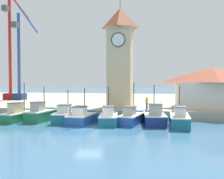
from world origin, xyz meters
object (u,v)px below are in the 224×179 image
Objects in this scene: fishing_boat_left_outer at (41,114)px; port_crane_near at (20,66)px; fishing_boat_far_left at (20,115)px; fishing_boat_mid_right at (132,117)px; fishing_boat_left_inner at (66,115)px; clock_tower at (120,55)px; fishing_boat_center at (108,118)px; fishing_boat_right_outer at (180,119)px; fishing_boat_mid_left at (82,117)px; warehouse_right at (213,87)px; fishing_boat_right_inner at (155,117)px; port_crane_far at (11,58)px; dock_worker_near_tower at (147,103)px.

port_crane_near is (-12.45, 17.24, 6.66)m from fishing_boat_left_outer.
fishing_boat_far_left is 1.00× the size of fishing_boat_mid_right.
fishing_boat_left_inner is 11.66m from clock_tower.
fishing_boat_mid_right reaches higher than fishing_boat_left_outer.
fishing_boat_right_outer is (7.36, 0.02, 0.05)m from fishing_boat_center.
warehouse_right is (15.34, 9.74, 3.16)m from fishing_boat_mid_left.
fishing_boat_right_outer reaches higher than fishing_boat_left_inner.
clock_tower is at bearing -25.61° from port_crane_near.
port_crane_near is (-27.89, 18.14, 6.71)m from fishing_boat_right_outer.
fishing_boat_left_outer is 13.20m from clock_tower.
fishing_boat_center is 16.19m from warehouse_right.
fishing_boat_right_outer is 0.29× the size of port_crane_near.
fishing_boat_right_outer is at bearing -15.43° from fishing_boat_right_inner.
fishing_boat_mid_right is at bearing -71.87° from clock_tower.
fishing_boat_left_inner is 12.42m from fishing_boat_right_outer.
fishing_boat_mid_left is at bearing -42.69° from port_crane_far.
clock_tower reaches higher than fishing_boat_center.
fishing_boat_left_outer is at bearing 172.01° from fishing_boat_mid_left.
fishing_boat_right_outer is 6.78m from dock_worker_near_tower.
fishing_boat_far_left is 0.99× the size of fishing_boat_left_inner.
clock_tower reaches higher than fishing_boat_mid_right.
port_crane_near is at bearing 2.65° from port_crane_far.
fishing_boat_left_outer is 12.81m from dock_worker_near_tower.
port_crane_far reaches higher than port_crane_near.
port_crane_far is (-17.29, 17.18, 8.15)m from fishing_boat_left_inner.
fishing_boat_center is 0.95× the size of fishing_boat_right_inner.
fishing_boat_right_inner reaches higher than fishing_boat_center.
warehouse_right reaches higher than fishing_boat_left_outer.
clock_tower reaches higher than fishing_boat_right_inner.
clock_tower is at bearing 108.13° from fishing_boat_mid_right.
fishing_boat_right_inner is at bearing -129.42° from warehouse_right.
fishing_boat_left_inner is 0.54× the size of warehouse_right.
fishing_boat_mid_left is 26.03m from port_crane_near.
port_crane_near is at bearing 131.91° from fishing_boat_left_inner.
fishing_boat_mid_left is at bearing -2.42° from fishing_boat_far_left.
fishing_boat_right_inner is (7.77, 0.52, 0.10)m from fishing_boat_mid_left.
fishing_boat_right_inner reaches higher than fishing_boat_mid_left.
fishing_boat_center is at bearing -157.98° from fishing_boat_mid_right.
fishing_boat_center is 0.46× the size of warehouse_right.
dock_worker_near_tower is (-1.05, 4.94, 1.12)m from fishing_boat_right_inner.
fishing_boat_center is (2.94, -0.19, 0.02)m from fishing_boat_mid_left.
fishing_boat_mid_right is 13.79m from warehouse_right.
port_crane_near is (-20.53, 18.15, 6.76)m from fishing_boat_center.
fishing_boat_left_outer is 0.85× the size of fishing_boat_left_inner.
port_crane_far reaches higher than fishing_boat_left_inner.
fishing_boat_left_inner is 7.43m from fishing_boat_mid_right.
fishing_boat_mid_right is at bearing -138.15° from warehouse_right.
warehouse_right is at bearing 32.40° from fishing_boat_mid_left.
fishing_boat_center reaches higher than dock_worker_near_tower.
dock_worker_near_tower is (11.85, 4.74, 1.10)m from fishing_boat_left_outer.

